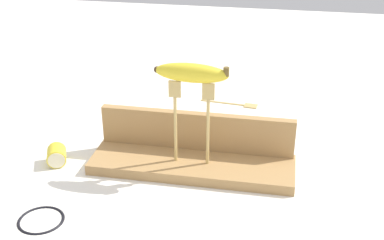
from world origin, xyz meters
name	(u,v)px	position (x,y,z in m)	size (l,w,h in m)	color
ground_plane	(192,169)	(0.00, 0.00, 0.00)	(3.00, 3.00, 0.00)	white
wooden_board	(192,165)	(0.00, 0.00, 0.01)	(0.45, 0.13, 0.02)	#A87F4C
board_backstop	(197,131)	(0.00, 0.06, 0.07)	(0.44, 0.02, 0.09)	#A87F4C
fork_stand_center	(192,116)	(0.00, -0.01, 0.14)	(0.10, 0.01, 0.19)	tan
banana_raised_center	(191,73)	(0.00, -0.01, 0.23)	(0.16, 0.04, 0.04)	yellow
fork_fallen_near	(254,132)	(0.12, 0.20, 0.00)	(0.16, 0.03, 0.01)	tan
fork_fallen_far	(237,104)	(0.06, 0.37, 0.00)	(0.17, 0.03, 0.01)	tan
banana_chunk_near	(57,155)	(-0.31, -0.03, 0.02)	(0.06, 0.06, 0.04)	yellow
banana_chunk_far	(228,143)	(0.07, 0.10, 0.02)	(0.05, 0.05, 0.04)	yellow
wire_coil	(41,219)	(-0.25, -0.24, 0.00)	(0.09, 0.09, 0.01)	black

